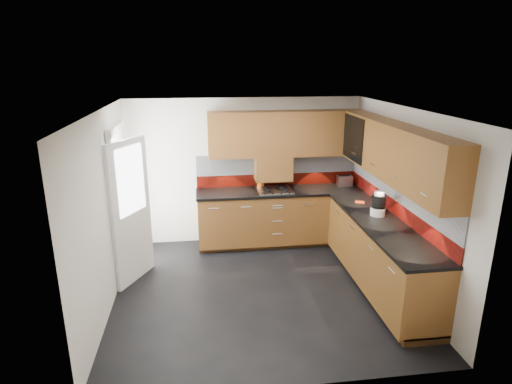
{
  "coord_description": "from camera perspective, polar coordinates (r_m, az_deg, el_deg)",
  "views": [
    {
      "loc": [
        -0.73,
        -5.05,
        2.97
      ],
      "look_at": [
        0.03,
        0.65,
        1.19
      ],
      "focal_mm": 30.0,
      "sensor_mm": 36.0,
      "label": 1
    }
  ],
  "objects": [
    {
      "name": "toaster",
      "position": [
        7.32,
        11.73,
        1.46
      ],
      "size": [
        0.25,
        0.16,
        0.18
      ],
      "color": "silver",
      "rests_on": "countertop"
    },
    {
      "name": "food_processor",
      "position": [
        6.02,
        15.99,
        -1.63
      ],
      "size": [
        0.2,
        0.2,
        0.33
      ],
      "color": "white",
      "rests_on": "countertop"
    },
    {
      "name": "orange_cloth",
      "position": [
        6.51,
        13.69,
        -1.37
      ],
      "size": [
        0.16,
        0.15,
        0.01
      ],
      "primitive_type": "cube",
      "rotation": [
        0.0,
        0.0,
        -0.3
      ],
      "color": "#E84119",
      "rests_on": "countertop"
    },
    {
      "name": "back_door",
      "position": [
        6.2,
        -16.99,
        -1.75
      ],
      "size": [
        0.42,
        1.19,
        2.04
      ],
      "color": "white",
      "rests_on": "room"
    },
    {
      "name": "backsplash",
      "position": [
        6.54,
        10.52,
        1.33
      ],
      "size": [
        2.7,
        3.2,
        0.54
      ],
      "color": "maroon",
      "rests_on": "countertop"
    },
    {
      "name": "countertop",
      "position": [
        6.36,
        9.08,
        -1.79
      ],
      "size": [
        2.72,
        3.22,
        0.04
      ],
      "color": "black",
      "rests_on": "base_cabinets"
    },
    {
      "name": "gas_hob",
      "position": [
        6.92,
        2.51,
        0.29
      ],
      "size": [
        0.56,
        0.49,
        0.04
      ],
      "color": "silver",
      "rests_on": "countertop"
    },
    {
      "name": "paper_towel",
      "position": [
        6.12,
        15.7,
        -1.68
      ],
      "size": [
        0.14,
        0.14,
        0.23
      ],
      "primitive_type": "cylinder",
      "rotation": [
        0.0,
        0.0,
        -0.39
      ],
      "color": "white",
      "rests_on": "countertop"
    },
    {
      "name": "upper_cabinets",
      "position": [
        6.25,
        10.83,
        6.5
      ],
      "size": [
        2.5,
        3.2,
        0.72
      ],
      "color": "brown",
      "rests_on": "room"
    },
    {
      "name": "utensil_pot",
      "position": [
        7.06,
        0.62,
        1.3
      ],
      "size": [
        0.12,
        0.12,
        0.42
      ],
      "color": "orange",
      "rests_on": "countertop"
    },
    {
      "name": "extractor_hood",
      "position": [
        6.99,
        2.31,
        3.23
      ],
      "size": [
        0.6,
        0.33,
        0.4
      ],
      "primitive_type": "cube",
      "color": "brown",
      "rests_on": "room"
    },
    {
      "name": "base_cabinets",
      "position": [
        6.55,
        8.96,
        -5.74
      ],
      "size": [
        2.7,
        3.2,
        0.95
      ],
      "color": "brown",
      "rests_on": "room"
    },
    {
      "name": "room",
      "position": [
        5.31,
        0.58,
        1.15
      ],
      "size": [
        4.0,
        3.8,
        2.64
      ],
      "color": "black"
    },
    {
      "name": "glass_cabinet",
      "position": [
        6.68,
        14.03,
        7.19
      ],
      "size": [
        0.32,
        0.8,
        0.66
      ],
      "color": "black",
      "rests_on": "room"
    }
  ]
}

